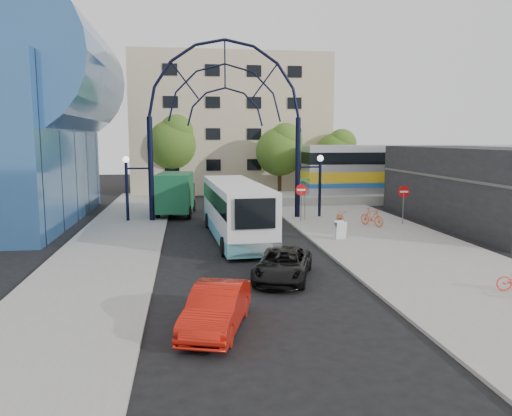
{
  "coord_description": "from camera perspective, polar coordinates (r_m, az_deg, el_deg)",
  "views": [
    {
      "loc": [
        -2.7,
        -19.85,
        5.58
      ],
      "look_at": [
        0.95,
        6.0,
        1.92
      ],
      "focal_mm": 35.0,
      "sensor_mm": 36.0,
      "label": 1
    }
  ],
  "objects": [
    {
      "name": "sandwich_board",
      "position": [
        27.56,
        9.64,
        -2.25
      ],
      "size": [
        0.55,
        0.61,
        0.99
      ],
      "color": "white",
      "rests_on": "sidewalk_east"
    },
    {
      "name": "red_sedan",
      "position": [
        14.9,
        -4.54,
        -11.31
      ],
      "size": [
        2.5,
        4.27,
        1.33
      ],
      "primitive_type": "imported",
      "rotation": [
        0.0,
        0.0,
        -0.29
      ],
      "color": "#B0150A",
      "rests_on": "ground"
    },
    {
      "name": "gateway_arch",
      "position": [
        34.09,
        -3.55,
        12.97
      ],
      "size": [
        13.64,
        0.44,
        12.1
      ],
      "color": "black",
      "rests_on": "ground"
    },
    {
      "name": "green_truck",
      "position": [
        36.85,
        -9.08,
        1.61
      ],
      "size": [
        2.86,
        6.37,
        3.12
      ],
      "rotation": [
        0.0,
        0.0,
        -0.1
      ],
      "color": "black",
      "rests_on": "ground"
    },
    {
      "name": "bike_near_b",
      "position": [
        32.13,
        13.11,
        -1.01
      ],
      "size": [
        1.31,
        1.89,
        1.12
      ],
      "primitive_type": "imported",
      "rotation": [
        0.0,
        0.0,
        0.47
      ],
      "color": "#E1572D",
      "rests_on": "sidewalk_east"
    },
    {
      "name": "train_car",
      "position": [
        47.69,
        20.47,
        4.25
      ],
      "size": [
        25.1,
        3.05,
        4.2
      ],
      "color": "#B7B7BC",
      "rests_on": "train_platform"
    },
    {
      "name": "do_not_enter_sign",
      "position": [
        33.04,
        16.53,
        1.38
      ],
      "size": [
        0.76,
        0.07,
        2.48
      ],
      "color": "slate",
      "rests_on": "sidewalk_east"
    },
    {
      "name": "tree_north_a",
      "position": [
        46.63,
        2.9,
        6.77
      ],
      "size": [
        4.48,
        4.48,
        7.0
      ],
      "color": "#382314",
      "rests_on": "ground"
    },
    {
      "name": "stop_sign",
      "position": [
        32.92,
        5.19,
        1.68
      ],
      "size": [
        0.8,
        0.07,
        2.5
      ],
      "color": "slate",
      "rests_on": "sidewalk_east"
    },
    {
      "name": "black_suv",
      "position": [
        19.97,
        3.1,
        -6.47
      ],
      "size": [
        3.31,
        4.77,
        1.21
      ],
      "primitive_type": "imported",
      "rotation": [
        0.0,
        0.0,
        -0.33
      ],
      "color": "black",
      "rests_on": "ground"
    },
    {
      "name": "train_platform",
      "position": [
        47.89,
        20.33,
        1.27
      ],
      "size": [
        32.0,
        5.0,
        0.8
      ],
      "primitive_type": "cube",
      "color": "gray",
      "rests_on": "ground"
    },
    {
      "name": "tree_north_b",
      "position": [
        49.79,
        -9.47,
        7.51
      ],
      "size": [
        5.12,
        5.12,
        8.0
      ],
      "color": "#382314",
      "rests_on": "ground"
    },
    {
      "name": "tree_north_c",
      "position": [
        50.04,
        9.26,
        6.38
      ],
      "size": [
        4.16,
        4.16,
        6.5
      ],
      "color": "#382314",
      "rests_on": "ground"
    },
    {
      "name": "sidewalk_east",
      "position": [
        26.72,
        15.82,
        -4.26
      ],
      "size": [
        8.0,
        56.0,
        0.12
      ],
      "primitive_type": "cube",
      "color": "gray",
      "rests_on": "ground"
    },
    {
      "name": "city_bus",
      "position": [
        27.88,
        -2.34,
        -0.16
      ],
      "size": [
        3.17,
        11.54,
        3.14
      ],
      "rotation": [
        0.0,
        0.0,
        0.05
      ],
      "color": "silver",
      "rests_on": "ground"
    },
    {
      "name": "ground",
      "position": [
        20.8,
        -0.28,
        -7.6
      ],
      "size": [
        120.0,
        120.0,
        0.0
      ],
      "primitive_type": "plane",
      "color": "black",
      "rests_on": "ground"
    },
    {
      "name": "apartment_block",
      "position": [
        55.04,
        -3.17,
        9.44
      ],
      "size": [
        20.0,
        12.1,
        14.0
      ],
      "color": "#C5AF89",
      "rests_on": "ground"
    },
    {
      "name": "street_name_sign",
      "position": [
        33.58,
        5.63,
        2.04
      ],
      "size": [
        0.7,
        0.7,
        2.8
      ],
      "color": "slate",
      "rests_on": "sidewalk_east"
    },
    {
      "name": "bike_near_a",
      "position": [
        31.94,
        9.64,
        -1.08
      ],
      "size": [
        0.81,
        1.94,
        1.0
      ],
      "primitive_type": "imported",
      "rotation": [
        0.0,
        0.0,
        -0.08
      ],
      "color": "orange",
      "rests_on": "sidewalk_east"
    },
    {
      "name": "plaza_west",
      "position": [
        26.71,
        -16.07,
        -4.28
      ],
      "size": [
        5.0,
        50.0,
        0.12
      ],
      "primitive_type": "cube",
      "color": "gray",
      "rests_on": "ground"
    },
    {
      "name": "commercial_block_east",
      "position": [
        35.36,
        23.96,
        2.29
      ],
      "size": [
        6.0,
        16.0,
        5.0
      ],
      "primitive_type": "cube",
      "color": "black",
      "rests_on": "ground"
    }
  ]
}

